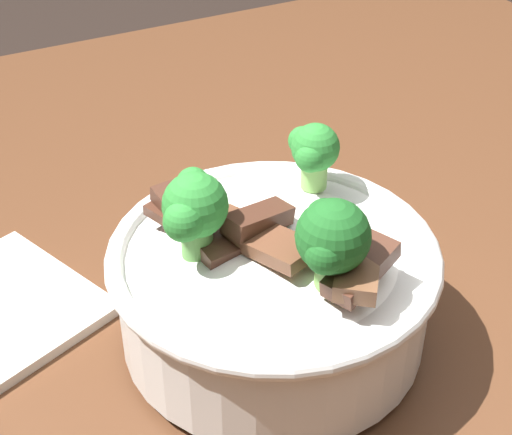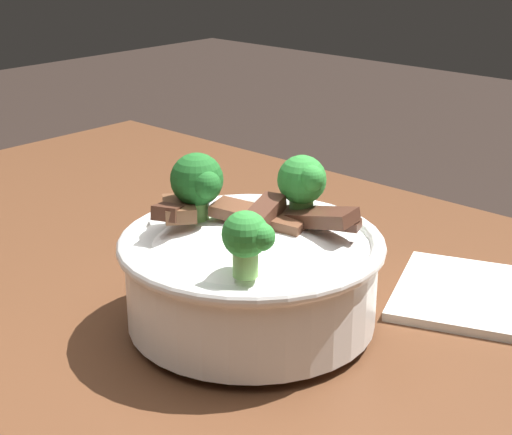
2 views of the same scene
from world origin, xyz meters
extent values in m
cube|color=#56331E|center=(0.00, 0.00, 0.76)|extent=(1.17, 0.96, 0.04)
cube|color=#56331E|center=(-0.51, 0.41, 0.37)|extent=(0.06, 0.06, 0.74)
cylinder|color=white|center=(0.03, 0.10, 0.78)|extent=(0.08, 0.08, 0.01)
cylinder|color=white|center=(0.03, 0.10, 0.82)|extent=(0.20, 0.20, 0.07)
torus|color=white|center=(0.03, 0.10, 0.85)|extent=(0.21, 0.21, 0.01)
ellipsoid|color=white|center=(0.03, 0.10, 0.84)|extent=(0.17, 0.17, 0.05)
cube|color=#4C2B1E|center=(0.07, 0.15, 0.87)|extent=(0.05, 0.03, 0.01)
cube|color=brown|center=(-0.02, 0.08, 0.88)|extent=(0.05, 0.05, 0.01)
cube|color=#4C2B1E|center=(0.04, 0.11, 0.88)|extent=(0.03, 0.05, 0.02)
cube|color=#4C2B1E|center=(0.06, 0.14, 0.87)|extent=(0.08, 0.04, 0.02)
cube|color=brown|center=(0.03, 0.12, 0.87)|extent=(0.08, 0.05, 0.02)
cube|color=#4C2B1E|center=(-0.03, 0.08, 0.88)|extent=(0.04, 0.06, 0.02)
cylinder|color=#7AB256|center=(0.08, 0.05, 0.87)|extent=(0.02, 0.02, 0.02)
sphere|color=#2D8433|center=(0.08, 0.05, 0.89)|extent=(0.03, 0.03, 0.03)
sphere|color=#2D8433|center=(0.09, 0.05, 0.89)|extent=(0.02, 0.02, 0.02)
sphere|color=#2D8433|center=(0.07, 0.05, 0.89)|extent=(0.02, 0.02, 0.02)
cylinder|color=#7AB256|center=(-0.02, 0.09, 0.87)|extent=(0.02, 0.02, 0.02)
sphere|color=#1E6023|center=(-0.02, 0.09, 0.90)|extent=(0.04, 0.04, 0.04)
sphere|color=#1E6023|center=(0.00, 0.09, 0.90)|extent=(0.02, 0.02, 0.02)
sphere|color=#1E6023|center=(-0.03, 0.10, 0.90)|extent=(0.02, 0.02, 0.02)
cylinder|color=#5B9947|center=(0.05, 0.15, 0.87)|extent=(0.02, 0.02, 0.02)
sphere|color=#2D8433|center=(0.05, 0.15, 0.90)|extent=(0.04, 0.04, 0.04)
sphere|color=#2D8433|center=(0.06, 0.14, 0.90)|extent=(0.02, 0.02, 0.02)
sphere|color=#2D8433|center=(0.03, 0.16, 0.90)|extent=(0.02, 0.02, 0.02)
cube|color=silver|center=(0.14, 0.27, 0.78)|extent=(0.17, 0.18, 0.01)
camera|label=1|loc=(-0.31, 0.29, 1.16)|focal=55.74mm
camera|label=2|loc=(0.43, -0.32, 1.10)|focal=56.54mm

